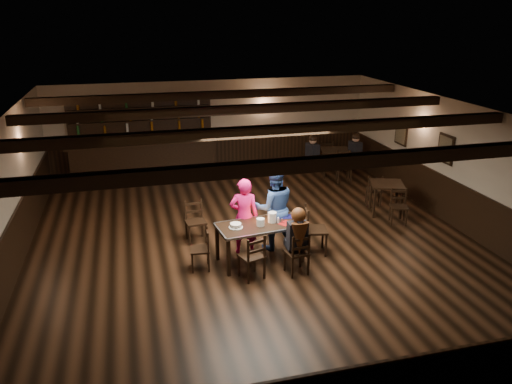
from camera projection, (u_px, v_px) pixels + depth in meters
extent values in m
plane|color=black|center=(257.00, 246.00, 10.09)|extent=(10.00, 10.00, 0.00)
cube|color=#BFB29E|center=(212.00, 128.00, 14.18)|extent=(9.00, 0.02, 2.70)
cube|color=#BFB29E|center=(381.00, 336.00, 5.08)|extent=(9.00, 0.02, 2.70)
cube|color=#BFB29E|center=(4.00, 204.00, 8.57)|extent=(0.02, 10.00, 2.70)
cube|color=#BFB29E|center=(459.00, 166.00, 10.70)|extent=(0.02, 10.00, 2.70)
cube|color=silver|center=(257.00, 114.00, 9.17)|extent=(9.00, 10.00, 0.02)
cube|color=black|center=(213.00, 157.00, 14.45)|extent=(9.00, 0.04, 1.00)
cube|color=black|center=(14.00, 248.00, 8.86)|extent=(0.04, 10.00, 1.00)
cube|color=black|center=(453.00, 203.00, 10.98)|extent=(0.04, 10.00, 1.00)
cube|color=black|center=(143.00, 114.00, 13.54)|extent=(0.90, 0.03, 1.00)
cube|color=black|center=(143.00, 114.00, 13.52)|extent=(0.80, 0.02, 0.90)
cube|color=black|center=(446.00, 149.00, 11.06)|extent=(0.03, 0.55, 0.65)
cube|color=#72664C|center=(445.00, 149.00, 11.06)|extent=(0.02, 0.45, 0.55)
cube|color=black|center=(401.00, 132.00, 12.81)|extent=(0.03, 0.55, 0.65)
cube|color=#72664C|center=(401.00, 132.00, 12.80)|extent=(0.02, 0.45, 0.55)
cube|color=black|center=(315.00, 164.00, 6.48)|extent=(8.90, 0.18, 0.18)
cube|color=black|center=(272.00, 131.00, 8.30)|extent=(8.90, 0.18, 0.18)
cube|color=black|center=(244.00, 109.00, 10.12)|extent=(8.90, 0.18, 0.18)
cube|color=black|center=(225.00, 95.00, 11.94)|extent=(8.90, 0.18, 0.18)
cube|color=black|center=(229.00, 258.00, 8.83)|extent=(0.07, 0.07, 0.71)
cube|color=black|center=(217.00, 243.00, 9.42)|extent=(0.07, 0.07, 0.71)
cube|color=black|center=(303.00, 245.00, 9.34)|extent=(0.07, 0.07, 0.71)
cube|color=black|center=(288.00, 231.00, 9.93)|extent=(0.07, 0.07, 0.71)
cube|color=black|center=(260.00, 225.00, 9.26)|extent=(1.67, 0.98, 0.04)
cube|color=#A5A8AD|center=(252.00, 218.00, 9.59)|extent=(1.58, 0.22, 0.04)
cube|color=#A5A8AD|center=(268.00, 233.00, 8.92)|extent=(1.58, 0.22, 0.04)
cube|color=#A5A8AD|center=(298.00, 219.00, 9.52)|extent=(0.13, 0.79, 0.04)
cube|color=#A5A8AD|center=(220.00, 232.00, 8.99)|extent=(0.13, 0.79, 0.04)
cube|color=black|center=(255.00, 261.00, 9.04)|extent=(0.04, 0.04, 0.40)
cube|color=black|center=(264.00, 268.00, 8.79)|extent=(0.04, 0.04, 0.40)
cube|color=black|center=(239.00, 266.00, 8.87)|extent=(0.04, 0.04, 0.40)
cube|color=black|center=(248.00, 274.00, 8.62)|extent=(0.04, 0.04, 0.40)
cube|color=black|center=(252.00, 256.00, 8.75)|extent=(0.49, 0.48, 0.04)
cube|color=black|center=(256.00, 249.00, 8.56)|extent=(0.38, 0.15, 0.42)
cube|color=black|center=(256.00, 251.00, 8.57)|extent=(0.33, 0.13, 0.05)
cube|color=black|center=(256.00, 242.00, 8.51)|extent=(0.33, 0.13, 0.05)
cube|color=black|center=(300.00, 258.00, 9.19)|extent=(0.04, 0.04, 0.38)
cube|color=black|center=(308.00, 265.00, 8.93)|extent=(0.04, 0.04, 0.38)
cube|color=black|center=(285.00, 261.00, 9.07)|extent=(0.04, 0.04, 0.38)
cube|color=black|center=(292.00, 268.00, 8.81)|extent=(0.04, 0.04, 0.38)
cube|color=black|center=(297.00, 253.00, 8.93)|extent=(0.43, 0.41, 0.04)
cube|color=black|center=(301.00, 246.00, 8.73)|extent=(0.38, 0.09, 0.40)
cube|color=black|center=(301.00, 248.00, 8.74)|extent=(0.32, 0.07, 0.04)
cube|color=black|center=(301.00, 240.00, 8.69)|extent=(0.32, 0.07, 0.04)
cube|color=black|center=(192.00, 256.00, 9.27)|extent=(0.03, 0.03, 0.37)
cube|color=black|center=(208.00, 255.00, 9.31)|extent=(0.03, 0.03, 0.37)
cube|color=black|center=(193.00, 264.00, 8.98)|extent=(0.03, 0.03, 0.37)
cube|color=black|center=(209.00, 263.00, 9.02)|extent=(0.03, 0.03, 0.37)
cube|color=black|center=(200.00, 249.00, 9.08)|extent=(0.38, 0.39, 0.03)
cube|color=black|center=(208.00, 239.00, 9.03)|extent=(0.07, 0.36, 0.39)
cube|color=black|center=(208.00, 241.00, 9.04)|extent=(0.05, 0.31, 0.04)
cube|color=black|center=(207.00, 233.00, 8.99)|extent=(0.05, 0.31, 0.04)
cube|color=black|center=(326.00, 246.00, 9.57)|extent=(0.04, 0.04, 0.46)
cube|color=black|center=(307.00, 246.00, 9.56)|extent=(0.04, 0.04, 0.46)
cube|color=black|center=(323.00, 237.00, 9.94)|extent=(0.04, 0.04, 0.46)
cube|color=black|center=(304.00, 238.00, 9.92)|extent=(0.04, 0.04, 0.46)
cube|color=black|center=(315.00, 230.00, 9.66)|extent=(0.51, 0.53, 0.04)
cube|color=black|center=(307.00, 219.00, 9.57)|extent=(0.13, 0.45, 0.48)
cube|color=black|center=(306.00, 221.00, 9.59)|extent=(0.11, 0.38, 0.05)
cube|color=black|center=(307.00, 212.00, 9.52)|extent=(0.11, 0.38, 0.05)
cube|color=black|center=(190.00, 236.00, 10.05)|extent=(0.04, 0.04, 0.41)
cube|color=black|center=(186.00, 230.00, 10.34)|extent=(0.04, 0.04, 0.41)
cube|color=black|center=(206.00, 234.00, 10.16)|extent=(0.04, 0.04, 0.41)
cube|color=black|center=(202.00, 228.00, 10.45)|extent=(0.04, 0.04, 0.41)
cube|color=black|center=(196.00, 222.00, 10.17)|extent=(0.43, 0.41, 0.04)
cube|color=black|center=(193.00, 210.00, 10.24)|extent=(0.40, 0.07, 0.42)
cube|color=black|center=(194.00, 211.00, 10.26)|extent=(0.34, 0.06, 0.05)
cube|color=black|center=(193.00, 204.00, 10.20)|extent=(0.34, 0.06, 0.05)
imported|color=#FF1599|center=(244.00, 216.00, 9.58)|extent=(0.61, 0.46, 1.52)
imported|color=navy|center=(274.00, 208.00, 9.76)|extent=(0.87, 0.70, 1.70)
cube|color=black|center=(295.00, 244.00, 9.00)|extent=(0.32, 0.32, 0.13)
cube|color=black|center=(297.00, 235.00, 8.81)|extent=(0.34, 0.20, 0.49)
cylinder|color=black|center=(298.00, 223.00, 8.73)|extent=(0.10, 0.34, 0.34)
sphere|color=#D8A384|center=(298.00, 215.00, 8.68)|extent=(0.21, 0.21, 0.21)
sphere|color=#371E0C|center=(298.00, 215.00, 8.65)|extent=(0.26, 0.26, 0.26)
cone|color=#371E0C|center=(300.00, 239.00, 8.69)|extent=(0.20, 0.20, 0.61)
cylinder|color=white|center=(236.00, 227.00, 9.10)|extent=(0.26, 0.26, 0.01)
cylinder|color=white|center=(236.00, 225.00, 9.08)|extent=(0.21, 0.21, 0.07)
cylinder|color=silver|center=(236.00, 226.00, 9.09)|extent=(0.22, 0.22, 0.03)
cylinder|color=white|center=(261.00, 222.00, 9.17)|extent=(0.15, 0.15, 0.14)
cylinder|color=white|center=(272.00, 217.00, 9.32)|extent=(0.16, 0.16, 0.19)
cylinder|color=#A5A8AD|center=(260.00, 220.00, 9.39)|extent=(0.06, 0.06, 0.03)
sphere|color=orange|center=(260.00, 218.00, 9.38)|extent=(0.03, 0.03, 0.03)
cylinder|color=silver|center=(278.00, 220.00, 9.30)|extent=(0.04, 0.04, 0.10)
cylinder|color=#A5A8AD|center=(282.00, 220.00, 9.31)|extent=(0.03, 0.03, 0.08)
cylinder|color=silver|center=(271.00, 216.00, 9.47)|extent=(0.07, 0.07, 0.11)
cube|color=maroon|center=(285.00, 223.00, 9.29)|extent=(0.32, 0.30, 0.00)
cube|color=#0E0D44|center=(283.00, 217.00, 9.59)|extent=(0.35, 0.27, 0.00)
cube|color=black|center=(145.00, 163.00, 13.67)|extent=(3.82, 0.60, 1.10)
cube|color=black|center=(143.00, 143.00, 13.48)|extent=(4.02, 0.70, 0.05)
cube|color=black|center=(143.00, 142.00, 13.73)|extent=(3.82, 0.10, 2.20)
cube|color=black|center=(142.00, 134.00, 13.55)|extent=(3.72, 0.22, 0.03)
cube|color=black|center=(141.00, 121.00, 13.43)|extent=(3.72, 0.22, 0.03)
cube|color=black|center=(140.00, 108.00, 13.32)|extent=(3.72, 0.22, 0.03)
cube|color=black|center=(387.00, 184.00, 11.48)|extent=(0.93, 0.93, 0.04)
cube|color=black|center=(374.00, 203.00, 11.35)|extent=(0.05, 0.05, 0.71)
cube|color=black|center=(371.00, 194.00, 11.91)|extent=(0.05, 0.05, 0.71)
cube|color=black|center=(401.00, 204.00, 11.30)|extent=(0.05, 0.05, 0.71)
cube|color=black|center=(397.00, 195.00, 11.86)|extent=(0.05, 0.05, 0.71)
cube|color=black|center=(335.00, 150.00, 14.27)|extent=(0.99, 0.99, 0.04)
cube|color=black|center=(324.00, 166.00, 14.08)|extent=(0.05, 0.05, 0.71)
cube|color=black|center=(321.00, 160.00, 14.71)|extent=(0.05, 0.05, 0.71)
cube|color=black|center=(348.00, 166.00, 14.09)|extent=(0.05, 0.05, 0.71)
cube|color=black|center=(344.00, 160.00, 14.72)|extent=(0.05, 0.05, 0.71)
cube|color=black|center=(312.00, 153.00, 13.90)|extent=(0.32, 0.43, 0.56)
sphere|color=#D8A384|center=(313.00, 140.00, 13.77)|extent=(0.22, 0.22, 0.22)
sphere|color=black|center=(313.00, 139.00, 13.76)|extent=(0.23, 0.23, 0.23)
cube|color=black|center=(355.00, 151.00, 14.15)|extent=(0.29, 0.41, 0.55)
sphere|color=#D8A384|center=(356.00, 138.00, 14.02)|extent=(0.21, 0.21, 0.21)
sphere|color=black|center=(356.00, 137.00, 14.01)|extent=(0.22, 0.22, 0.22)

